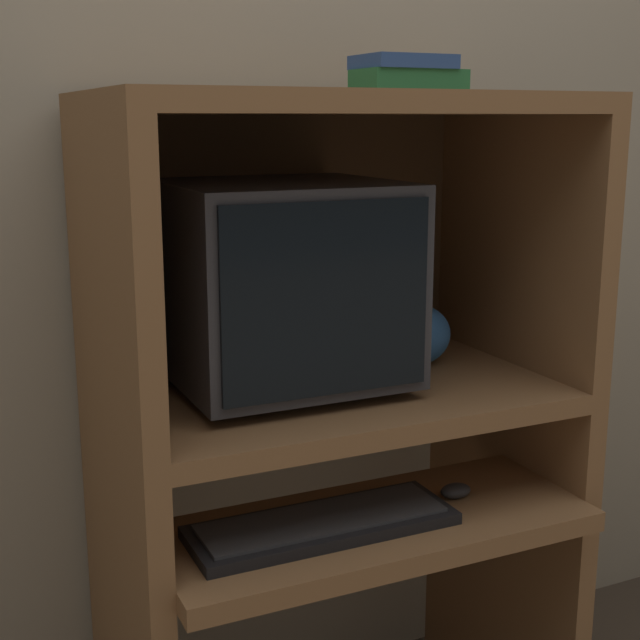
% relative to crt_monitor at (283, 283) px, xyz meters
% --- Properties ---
extents(wall_back, '(6.00, 0.06, 2.60)m').
position_rel_crt_monitor_xyz_m(wall_back, '(0.09, 0.31, 0.30)').
color(wall_back, gray).
rests_on(wall_back, ground_plane).
extents(desk_base, '(0.84, 0.58, 0.60)m').
position_rel_crt_monitor_xyz_m(desk_base, '(0.09, -0.06, -0.62)').
color(desk_base, brown).
rests_on(desk_base, ground_plane).
extents(desk_monitor_shelf, '(0.84, 0.53, 0.20)m').
position_rel_crt_monitor_xyz_m(desk_monitor_shelf, '(0.09, -0.02, -0.24)').
color(desk_monitor_shelf, brown).
rests_on(desk_monitor_shelf, desk_base).
extents(hutch_upper, '(0.84, 0.53, 0.52)m').
position_rel_crt_monitor_xyz_m(hutch_upper, '(0.09, 0.01, 0.15)').
color(hutch_upper, brown).
rests_on(hutch_upper, desk_monitor_shelf).
extents(crt_monitor, '(0.40, 0.38, 0.37)m').
position_rel_crt_monitor_xyz_m(crt_monitor, '(0.00, 0.00, 0.00)').
color(crt_monitor, '#333338').
rests_on(crt_monitor, desk_monitor_shelf).
extents(keyboard, '(0.46, 0.16, 0.03)m').
position_rel_crt_monitor_xyz_m(keyboard, '(-0.01, -0.19, -0.38)').
color(keyboard, black).
rests_on(keyboard, desk_base).
extents(mouse, '(0.06, 0.04, 0.03)m').
position_rel_crt_monitor_xyz_m(mouse, '(0.27, -0.17, -0.38)').
color(mouse, '#28282B').
rests_on(mouse, desk_base).
extents(snack_bag, '(0.15, 0.11, 0.12)m').
position_rel_crt_monitor_xyz_m(snack_bag, '(0.29, 0.02, -0.13)').
color(snack_bag, '#336BB7').
rests_on(snack_bag, desk_monitor_shelf).
extents(book_stack, '(0.19, 0.13, 0.07)m').
position_rel_crt_monitor_xyz_m(book_stack, '(0.24, -0.01, 0.36)').
color(book_stack, '#236638').
rests_on(book_stack, hutch_upper).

